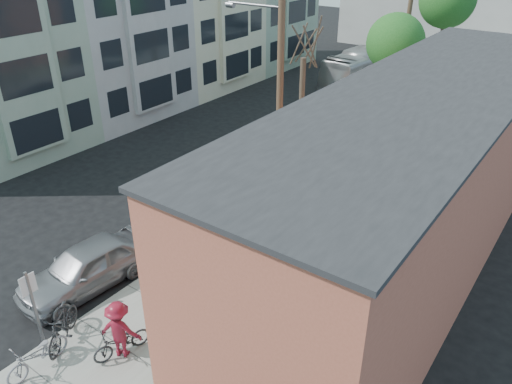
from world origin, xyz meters
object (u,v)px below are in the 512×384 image
Objects in this scene: parking_meter_far at (316,148)px; tree_bare at (300,125)px; parked_bike_a at (62,326)px; car_3 at (314,125)px; tree_leafy_mid at (395,43)px; patron_green at (178,360)px; patron_grey at (172,339)px; utility_pole_near at (279,79)px; car_0 at (86,267)px; patio_chair_b at (171,372)px; parked_bike_b at (37,355)px; cyclist at (120,330)px; car_1 at (191,205)px; tree_leafy_far at (447,0)px; sign_post at (34,305)px; car_2 at (257,160)px; bus at (370,66)px; parking_meter_near at (169,243)px; patio_chair_a at (206,332)px.

tree_bare reaches higher than parking_meter_far.
car_3 is (-2.21, 18.29, 0.03)m from parked_bike_a.
patron_green is at bearing -81.14° from tree_leafy_mid.
utility_pole_near is at bearing 179.01° from patron_grey.
parking_meter_far is 0.26× the size of car_0.
patio_chair_b is 3.75m from parked_bike_b.
car_0 is at bearing -117.80° from patron_grey.
tree_bare is at bearing 87.15° from patio_chair_b.
patron_green is at bearing 162.65° from cyclist.
cyclist is (-1.32, -0.71, 0.14)m from patron_grey.
car_1 is (-2.00, -15.42, -4.17)m from tree_leafy_mid.
sign_post is at bearing -90.80° from tree_leafy_far.
utility_pole_near is at bearing -108.99° from tree_bare.
sign_post is at bearing -67.47° from patron_green.
parked_bike_b is 0.39× the size of car_2.
patron_green is 3.92m from parked_bike_b.
parking_meter_far is at bearing -163.13° from patron_green.
patron_grey is at bearing 31.14° from sign_post.
tree_leafy_mid is at bearing 85.89° from parking_meter_far.
tree_leafy_far is at bearing 77.54° from patio_chair_b.
tree_bare is at bearing 88.03° from sign_post.
car_0 reaches higher than parked_bike_b.
utility_pole_near is 2.62m from tree_bare.
bus is (-7.30, 28.76, 0.52)m from patron_grey.
parking_meter_near is at bearing -131.86° from patron_green.
bus reaches higher than parked_bike_a.
parked_bike_b reaches higher than patio_chair_a.
parking_meter_near is 0.84× the size of patron_green.
sign_post reaches higher than car_3.
parking_meter_near is at bearing -76.12° from bus.
patio_chair_b is at bearing -10.70° from car_0.
parking_meter_near is 0.26× the size of car_0.
tree_bare is at bearing -162.33° from patron_green.
tree_bare is at bearing -108.03° from cyclist.
parked_bike_b is at bearing 25.12° from cyclist.
sign_post is 0.60× the size of car_0.
patron_green is at bearing -43.15° from parking_meter_near.
car_1 is (0.00, 5.19, -0.02)m from car_0.
utility_pole_near is at bearing 89.81° from sign_post.
car_2 is 5.69m from car_3.
patron_green is at bearing 21.24° from sign_post.
patio_chair_b is at bearing -70.04° from bus.
parked_bike_a is at bearing -47.44° from car_0.
patron_grey is 12.39m from car_2.
bus reaches higher than car_3.
patio_chair_b is (3.88, -14.38, -0.39)m from parking_meter_far.
tree_bare is 18.30m from bus.
car_0 is (-2.00, -20.61, -4.15)m from tree_leafy_mid.
sign_post is at bearing -91.11° from tree_leafy_mid.
car_3 reaches higher than parked_bike_a.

